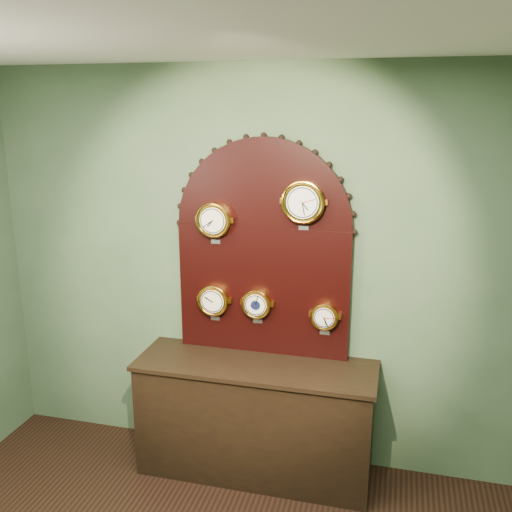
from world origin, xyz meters
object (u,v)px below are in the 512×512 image
(display_board, at_px, (263,242))
(barometer, at_px, (257,304))
(tide_clock, at_px, (325,316))
(roman_clock, at_px, (214,220))
(hygrometer, at_px, (214,300))
(arabic_clock, at_px, (303,202))
(shop_counter, at_px, (255,420))

(display_board, height_order, barometer, display_board)
(tide_clock, bearing_deg, barometer, -179.91)
(roman_clock, bearing_deg, barometer, 0.15)
(barometer, bearing_deg, tide_clock, 0.09)
(hygrometer, bearing_deg, roman_clock, -2.05)
(display_board, distance_m, roman_clock, 0.37)
(roman_clock, relative_size, arabic_clock, 0.88)
(hygrometer, relative_size, barometer, 1.07)
(shop_counter, bearing_deg, tide_clock, 19.31)
(roman_clock, xyz_separation_m, tide_clock, (0.77, 0.00, -0.62))
(barometer, distance_m, tide_clock, 0.47)
(roman_clock, xyz_separation_m, arabic_clock, (0.61, -0.00, 0.15))
(display_board, bearing_deg, shop_counter, -90.00)
(roman_clock, bearing_deg, arabic_clock, -0.09)
(display_board, height_order, arabic_clock, display_board)
(barometer, bearing_deg, arabic_clock, -0.32)
(shop_counter, distance_m, arabic_clock, 1.56)
(barometer, relative_size, tide_clock, 1.08)
(roman_clock, height_order, tide_clock, roman_clock)
(display_board, distance_m, arabic_clock, 0.41)
(hygrometer, bearing_deg, barometer, 0.05)
(arabic_clock, xyz_separation_m, tide_clock, (0.16, 0.00, -0.77))
(arabic_clock, xyz_separation_m, barometer, (-0.31, 0.00, -0.72))
(arabic_clock, height_order, hygrometer, arabic_clock)
(arabic_clock, relative_size, barometer, 1.30)
(display_board, bearing_deg, arabic_clock, -13.69)
(shop_counter, height_order, tide_clock, tide_clock)
(roman_clock, relative_size, barometer, 1.14)
(display_board, relative_size, arabic_clock, 4.58)
(shop_counter, bearing_deg, hygrometer, 155.82)
(roman_clock, bearing_deg, display_board, 11.54)
(shop_counter, bearing_deg, barometer, 101.10)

